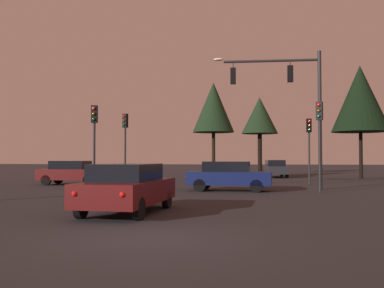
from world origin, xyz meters
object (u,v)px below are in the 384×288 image
object	(u,v)px
traffic_light_corner_left	(125,134)
traffic_light_far_side	(309,138)
car_crossing_left	(229,176)
traffic_light_corner_right	(319,128)
car_nearside_lane	(128,187)
tree_center_horizon	(213,108)
tree_left_far	(360,99)
car_crossing_right	(72,172)
tree_behind_sign	(260,116)
car_far_lane	(275,168)
traffic_signal_mast_arm	(291,94)
traffic_light_median	(94,130)

from	to	relation	value
traffic_light_corner_left	traffic_light_far_side	world-z (taller)	traffic_light_corner_left
car_crossing_left	traffic_light_far_side	bearing A→B (deg)	53.73
traffic_light_corner_right	car_nearside_lane	world-z (taller)	traffic_light_corner_right
traffic_light_corner_right	tree_center_horizon	distance (m)	15.71
tree_left_far	traffic_light_corner_right	bearing A→B (deg)	-109.74
car_crossing_right	tree_left_far	world-z (taller)	tree_left_far
tree_behind_sign	tree_center_horizon	world-z (taller)	tree_behind_sign
car_far_lane	tree_left_far	size ratio (longest dim) A/B	0.49
traffic_signal_mast_arm	car_far_lane	size ratio (longest dim) A/B	1.65
traffic_light_corner_left	car_crossing_right	size ratio (longest dim) A/B	1.07
traffic_signal_mast_arm	car_crossing_left	bearing A→B (deg)	-154.93
traffic_signal_mast_arm	traffic_light_far_side	world-z (taller)	traffic_signal_mast_arm
traffic_light_corner_left	tree_behind_sign	distance (m)	22.50
traffic_light_far_side	tree_center_horizon	distance (m)	10.09
traffic_light_median	car_far_lane	size ratio (longest dim) A/B	0.97
traffic_light_corner_left	car_far_lane	xyz separation A→B (m)	(10.15, 11.91, -2.43)
traffic_light_median	car_nearside_lane	xyz separation A→B (m)	(4.29, -8.56, -2.33)
traffic_light_corner_right	car_far_lane	bearing A→B (deg)	94.34
car_nearside_lane	tree_center_horizon	size ratio (longest dim) A/B	0.59
traffic_signal_mast_arm	traffic_light_median	world-z (taller)	traffic_signal_mast_arm
car_crossing_right	tree_behind_sign	bearing A→B (deg)	60.23
tree_left_far	tree_center_horizon	xyz separation A→B (m)	(-12.01, -1.36, -0.70)
traffic_light_median	traffic_light_far_side	bearing A→B (deg)	33.17
traffic_light_corner_left	car_crossing_right	distance (m)	4.12
tree_left_far	tree_center_horizon	world-z (taller)	tree_left_far
traffic_light_corner_right	car_nearside_lane	bearing A→B (deg)	-128.18
car_far_lane	traffic_light_far_side	bearing A→B (deg)	-80.33
car_far_lane	tree_behind_sign	xyz separation A→B (m)	(-1.21, 8.52, 5.46)
traffic_signal_mast_arm	traffic_light_far_side	bearing A→B (deg)	72.68
tree_center_horizon	tree_left_far	bearing A→B (deg)	6.47
traffic_light_corner_left	car_nearside_lane	distance (m)	15.19
traffic_light_corner_left	tree_left_far	xyz separation A→B (m)	(16.98, 10.08, 3.36)
traffic_light_corner_left	traffic_light_far_side	bearing A→B (deg)	9.20
traffic_light_corner_right	traffic_light_median	world-z (taller)	traffic_light_corner_right
traffic_light_median	car_crossing_left	bearing A→B (deg)	8.49
traffic_light_corner_left	car_crossing_left	size ratio (longest dim) A/B	1.02
traffic_light_corner_left	car_nearside_lane	world-z (taller)	traffic_light_corner_left
traffic_light_corner_left	tree_behind_sign	bearing A→B (deg)	66.36
traffic_light_median	tree_left_far	size ratio (longest dim) A/B	0.47
car_nearside_lane	car_crossing_right	world-z (taller)	same
tree_center_horizon	car_crossing_left	bearing A→B (deg)	-81.61
traffic_signal_mast_arm	traffic_light_corner_left	bearing A→B (deg)	162.62
traffic_light_far_side	tree_behind_sign	size ratio (longest dim) A/B	0.52
traffic_light_median	car_crossing_left	size ratio (longest dim) A/B	0.99
car_crossing_left	car_far_lane	size ratio (longest dim) A/B	0.98
traffic_light_corner_right	traffic_light_median	bearing A→B (deg)	-177.72
car_crossing_left	tree_behind_sign	size ratio (longest dim) A/B	0.54
traffic_signal_mast_arm	car_far_lane	bearing A→B (deg)	90.39
car_nearside_lane	traffic_light_far_side	bearing A→B (deg)	65.28
traffic_signal_mast_arm	car_crossing_left	distance (m)	5.68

